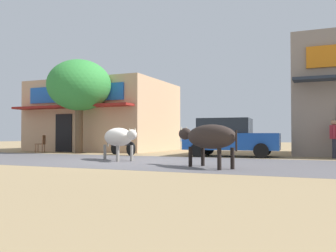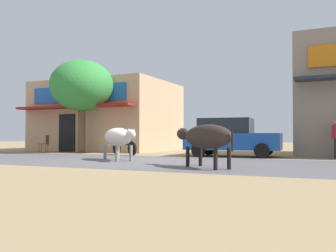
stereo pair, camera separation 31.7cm
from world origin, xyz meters
name	(u,v)px [view 1 (the left image)]	position (x,y,z in m)	size (l,w,h in m)	color
ground	(128,161)	(0.00, 0.00, 0.00)	(80.00, 80.00, 0.00)	#998059
asphalt_road	(128,161)	(0.00, 0.00, 0.00)	(72.00, 6.14, 0.00)	#585559
storefront_left_cafe	(105,117)	(-6.20, 7.99, 2.06)	(7.74, 6.82, 4.11)	tan
roadside_tree	(79,86)	(-5.33, 4.26, 3.49)	(3.31, 3.31, 4.85)	brown
parked_hatchback_car	(230,137)	(2.63, 4.23, 0.84)	(4.10, 2.26, 1.64)	#1A499F
parked_motorcycle	(123,145)	(-2.18, 3.37, 0.47)	(1.79, 0.96, 1.06)	black
cow_near_brown	(119,137)	(-0.47, 0.13, 0.84)	(2.31, 1.93, 1.18)	beige
cow_far_dark	(209,137)	(3.45, -1.52, 0.86)	(2.34, 1.82, 1.21)	#2E2420
pedestrian_by_shop	(334,136)	(6.74, 4.57, 0.89)	(0.33, 0.61, 1.52)	#262633
cafe_chair_near_tree	(42,143)	(-7.61, 4.05, 0.51)	(0.58, 0.58, 0.92)	brown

